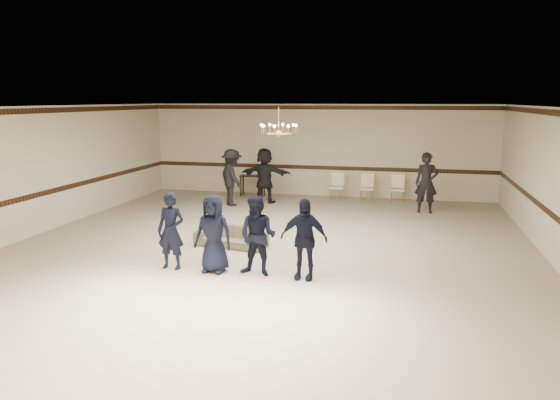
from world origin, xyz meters
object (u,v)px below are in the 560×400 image
(boy_b, at_px, (213,234))
(boy_c, at_px, (258,236))
(adult_left, at_px, (232,177))
(chandelier, at_px, (279,120))
(adult_right, at_px, (426,183))
(boy_d, at_px, (304,239))
(console_table, at_px, (253,185))
(banquet_chair_right, at_px, (398,189))
(boy_a, at_px, (171,231))
(settee, at_px, (231,236))
(adult_mid, at_px, (265,175))
(banquet_chair_mid, at_px, (367,188))
(banquet_chair_left, at_px, (337,187))

(boy_b, bearing_deg, boy_c, 2.40)
(boy_c, distance_m, adult_left, 6.99)
(chandelier, bearing_deg, adult_right, 47.13)
(adult_left, bearing_deg, boy_d, 165.49)
(console_table, bearing_deg, adult_left, -97.70)
(boy_b, relative_size, banquet_chair_right, 1.68)
(banquet_chair_right, bearing_deg, chandelier, -117.04)
(boy_d, height_order, adult_left, adult_left)
(boy_c, xyz_separation_m, adult_left, (-2.67, 6.46, 0.13))
(boy_a, relative_size, boy_c, 1.00)
(settee, bearing_deg, console_table, 111.01)
(boy_a, distance_m, boy_b, 0.90)
(adult_left, height_order, adult_right, same)
(settee, bearing_deg, adult_right, 56.65)
(settee, distance_m, adult_mid, 5.39)
(adult_right, xyz_separation_m, banquet_chair_mid, (-1.85, 1.33, -0.45))
(chandelier, xyz_separation_m, boy_c, (0.27, -2.88, -2.10))
(settee, xyz_separation_m, console_table, (-1.35, 6.44, 0.13))
(boy_b, height_order, adult_mid, adult_mid)
(adult_left, distance_m, banquet_chair_mid, 4.48)
(boy_a, height_order, boy_b, same)
(boy_a, bearing_deg, console_table, 96.72)
(banquet_chair_mid, bearing_deg, boy_b, -107.96)
(boy_b, xyz_separation_m, boy_c, (0.90, 0.00, 0.00))
(adult_left, bearing_deg, adult_right, -130.58)
(banquet_chair_mid, bearing_deg, banquet_chair_left, 178.42)
(boy_b, distance_m, adult_mid, 7.22)
(boy_b, bearing_deg, banquet_chair_mid, 76.02)
(adult_left, distance_m, console_table, 1.92)
(console_table, bearing_deg, boy_d, -70.59)
(adult_mid, xyz_separation_m, banquet_chair_right, (4.25, 0.93, -0.45))
(adult_mid, bearing_deg, banquet_chair_right, -164.77)
(settee, bearing_deg, adult_mid, 105.63)
(boy_c, height_order, boy_d, same)
(adult_left, bearing_deg, console_table, -48.13)
(settee, height_order, adult_left, adult_left)
(boy_c, height_order, banquet_chair_mid, boy_c)
(banquet_chair_left, bearing_deg, console_table, 171.63)
(adult_left, height_order, console_table, adult_left)
(boy_c, height_order, console_table, boy_c)
(chandelier, xyz_separation_m, boy_d, (1.17, -2.88, -2.10))
(console_table, bearing_deg, boy_c, -76.10)
(boy_b, bearing_deg, adult_mid, 99.34)
(boy_d, xyz_separation_m, adult_left, (-3.57, 6.46, 0.13))
(boy_d, distance_m, banquet_chair_mid, 8.12)
(adult_left, bearing_deg, settee, 154.64)
(chandelier, height_order, adult_mid, chandelier)
(boy_b, distance_m, console_table, 8.46)
(banquet_chair_mid, distance_m, console_table, 4.01)
(boy_d, bearing_deg, boy_c, -177.10)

